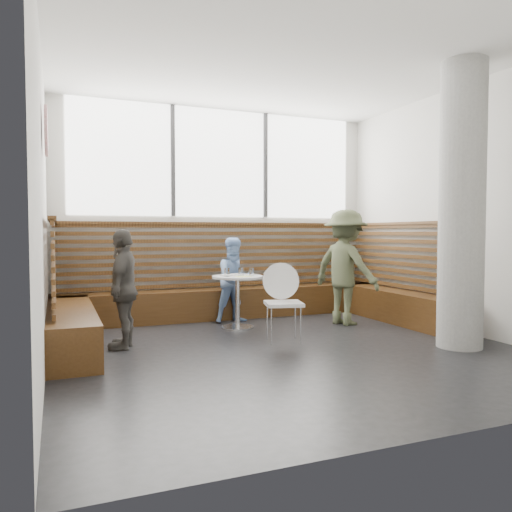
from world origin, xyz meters
name	(u,v)px	position (x,y,z in m)	size (l,w,h in m)	color
room	(290,205)	(0.00, 0.00, 1.60)	(5.00, 5.00, 3.20)	silver
booth	(236,295)	(0.00, 1.77, 0.41)	(5.00, 2.50, 1.44)	#3B230E
concrete_column	(462,206)	(1.85, -0.60, 1.60)	(0.50, 0.50, 3.20)	gray
wall_art	(46,131)	(-2.46, 0.40, 2.30)	(0.50, 0.50, 0.03)	white
cafe_table	(238,291)	(-0.11, 1.40, 0.51)	(0.69, 0.69, 0.71)	silver
cafe_chair	(281,295)	(0.11, 0.46, 0.55)	(0.45, 0.44, 0.93)	white
adult_man	(346,267)	(1.41, 1.11, 0.81)	(1.05, 0.60, 1.62)	#4E5539
child_back	(235,280)	(0.01, 1.83, 0.61)	(0.60, 0.47, 1.23)	#7CA0D7
child_left	(124,289)	(-1.69, 0.78, 0.67)	(0.79, 0.33, 1.34)	#494642
plate_near	(227,275)	(-0.24, 1.45, 0.72)	(0.21, 0.21, 0.01)	white
plate_far	(237,274)	(-0.06, 1.54, 0.72)	(0.20, 0.20, 0.01)	white
glass_left	(227,272)	(-0.27, 1.37, 0.77)	(0.07, 0.07, 0.11)	white
glass_mid	(241,272)	(-0.08, 1.36, 0.77)	(0.07, 0.07, 0.11)	white
glass_right	(251,272)	(0.08, 1.37, 0.77)	(0.07, 0.07, 0.10)	white
menu_card	(243,276)	(-0.08, 1.25, 0.72)	(0.20, 0.14, 0.00)	#A5C64C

